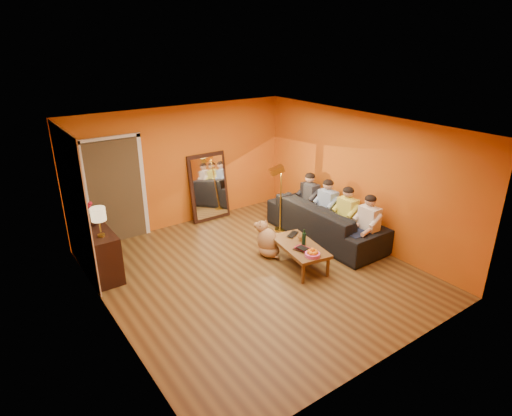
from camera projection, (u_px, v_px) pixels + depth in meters
room_shell at (244, 199)px, 7.40m from camera, size 5.00×5.50×2.60m
white_accent at (74, 205)px, 7.12m from camera, size 0.02×1.90×2.58m
doorway_recess at (114, 190)px, 8.56m from camera, size 1.06×0.30×2.10m
door_jamb_left at (86, 198)px, 8.16m from camera, size 0.08×0.06×2.20m
door_jamb_right at (143, 186)px, 8.77m from camera, size 0.08×0.06×2.20m
door_header at (109, 138)px, 8.06m from camera, size 1.22×0.06×0.08m
mirror_frame at (209, 187)px, 9.61m from camera, size 0.92×0.27×1.51m
mirror_glass at (210, 187)px, 9.58m from camera, size 0.78×0.21×1.35m
sideboard at (100, 252)px, 7.43m from camera, size 0.44×1.18×0.85m
table_lamp at (99, 222)px, 6.94m from camera, size 0.24×0.24×0.51m
sofa at (326, 220)px, 8.80m from camera, size 2.66×1.04×0.78m
coffee_table at (299, 255)px, 7.78m from camera, size 0.82×1.31×0.42m
floor_lamp at (281, 199)px, 8.99m from camera, size 0.36×0.32×1.44m
dog at (267, 238)px, 8.12m from camera, size 0.49×0.65×0.69m
person_far_left at (368, 225)px, 8.03m from camera, size 0.70×0.44×1.22m
person_mid_left at (347, 216)px, 8.44m from camera, size 0.70×0.44×1.22m
person_mid_right at (327, 208)px, 8.86m from camera, size 0.70×0.44×1.22m
person_far_right at (310, 200)px, 9.28m from camera, size 0.70×0.44×1.22m
fruit_bowl at (313, 252)px, 7.28m from camera, size 0.26×0.26×0.16m
wine_bottle at (304, 237)px, 7.63m from camera, size 0.07×0.07×0.31m
tumbler at (300, 238)px, 7.84m from camera, size 0.11×0.11×0.10m
laptop at (295, 235)px, 8.06m from camera, size 0.37×0.32×0.02m
book_lower at (299, 251)px, 7.45m from camera, size 0.29×0.32×0.03m
book_mid at (299, 250)px, 7.45m from camera, size 0.22×0.27×0.02m
book_upper at (300, 249)px, 7.43m from camera, size 0.17×0.22×0.02m
vase at (91, 220)px, 7.42m from camera, size 0.20×0.20×0.21m
flowers at (89, 207)px, 7.33m from camera, size 0.17×0.17×0.45m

